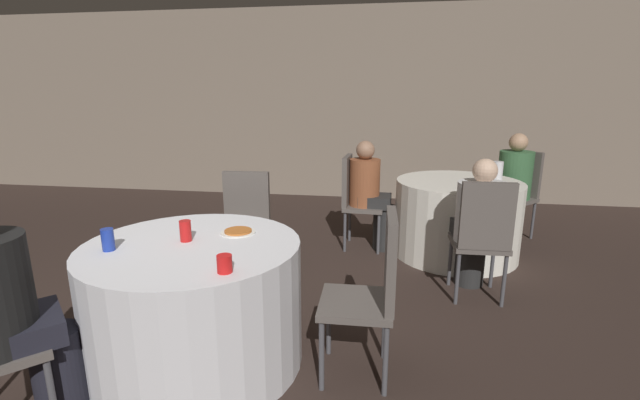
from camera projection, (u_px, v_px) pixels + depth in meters
ground_plane at (179, 356)px, 2.64m from camera, size 16.00×16.00×0.00m
wall_back at (307, 105)px, 6.49m from camera, size 16.00×0.06×2.80m
table_near at (196, 304)px, 2.52m from camera, size 1.24×1.24×0.75m
table_far at (457, 218)px, 4.24m from camera, size 1.21×1.21×0.75m
chair_near_north at (245, 221)px, 3.47m from camera, size 0.42×0.42×0.96m
chair_near_east at (374, 283)px, 2.34m from camera, size 0.41×0.41×0.96m
chair_far_south at (483, 232)px, 3.21m from camera, size 0.41×0.41×0.96m
chair_far_west at (355, 194)px, 4.40m from camera, size 0.43×0.42×0.96m
chair_far_northeast at (519, 187)px, 4.74m from camera, size 0.57×0.57×0.96m
person_black_shirt at (7, 313)px, 1.94m from camera, size 0.50×0.50×1.17m
person_white_shirt at (478, 224)px, 3.36m from camera, size 0.38×0.53×1.11m
person_green_jacket at (510, 186)px, 4.65m from camera, size 0.49×0.48×1.16m
person_floral_shirt at (372, 196)px, 4.36m from camera, size 0.49×0.32×1.12m
pizza_plate_near at (238, 232)px, 2.61m from camera, size 0.21×0.21×0.02m
soda_can_red at (185, 231)px, 2.46m from camera, size 0.07×0.07×0.12m
soda_can_blue at (108, 240)px, 2.31m from camera, size 0.07×0.07×0.12m
cup_near at (225, 264)px, 2.03m from camera, size 0.07×0.07×0.09m
bottle_far at (497, 174)px, 3.87m from camera, size 0.09×0.09×0.23m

